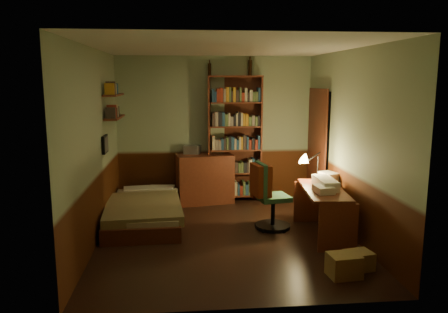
{
  "coord_description": "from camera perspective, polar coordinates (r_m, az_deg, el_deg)",
  "views": [
    {
      "loc": [
        -0.58,
        -5.86,
        2.18
      ],
      "look_at": [
        0.0,
        0.25,
        1.1
      ],
      "focal_mm": 35.0,
      "sensor_mm": 36.0,
      "label": 1
    }
  ],
  "objects": [
    {
      "name": "wall_shelf_upper",
      "position": [
        7.04,
        -14.22,
        7.81
      ],
      "size": [
        0.2,
        0.9,
        0.03
      ],
      "primitive_type": "cube",
      "color": "#5E2818",
      "rests_on": "wall_left"
    },
    {
      "name": "wall_back",
      "position": [
        7.94,
        -1.21,
        3.62
      ],
      "size": [
        3.5,
        0.02,
        2.6
      ],
      "primitive_type": "cube",
      "color": "gray",
      "rests_on": "ground"
    },
    {
      "name": "wall_shelf_lower",
      "position": [
        7.06,
        -14.09,
        4.97
      ],
      "size": [
        0.2,
        0.9,
        0.03
      ],
      "primitive_type": "cube",
      "color": "#5E2818",
      "rests_on": "wall_left"
    },
    {
      "name": "dresser",
      "position": [
        7.83,
        -2.53,
        -2.9
      ],
      "size": [
        1.05,
        0.64,
        0.87
      ],
      "primitive_type": "cube",
      "rotation": [
        0.0,
        0.0,
        0.16
      ],
      "color": "#5E2818",
      "rests_on": "ground"
    },
    {
      "name": "wall_left",
      "position": [
        6.04,
        -16.63,
        1.18
      ],
      "size": [
        0.02,
        4.0,
        2.6
      ],
      "primitive_type": "cube",
      "color": "gray",
      "rests_on": "ground"
    },
    {
      "name": "door_trim",
      "position": [
        7.6,
        11.98,
        0.83
      ],
      "size": [
        0.02,
        0.98,
        2.08
      ],
      "primitive_type": "cube",
      "color": "#471E12",
      "rests_on": "ground"
    },
    {
      "name": "desk",
      "position": [
        6.35,
        12.77,
        -7.12
      ],
      "size": [
        0.65,
        1.32,
        0.68
      ],
      "primitive_type": "cube",
      "rotation": [
        0.0,
        0.0,
        -0.1
      ],
      "color": "#5E2818",
      "rests_on": "ground"
    },
    {
      "name": "bed",
      "position": [
        6.91,
        -10.34,
        -6.03
      ],
      "size": [
        1.11,
        2.01,
        0.59
      ],
      "primitive_type": "cube",
      "rotation": [
        0.0,
        0.0,
        0.03
      ],
      "color": "olive",
      "rests_on": "ground"
    },
    {
      "name": "red_jacket",
      "position": [
        6.11,
        4.85,
        0.22
      ],
      "size": [
        0.35,
        0.44,
        0.46
      ],
      "primitive_type": "cube",
      "rotation": [
        0.0,
        0.0,
        0.43
      ],
      "color": "maroon",
      "rests_on": "office_chair"
    },
    {
      "name": "mini_stereo",
      "position": [
        7.85,
        -4.19,
        0.91
      ],
      "size": [
        0.32,
        0.27,
        0.15
      ],
      "primitive_type": "cube",
      "rotation": [
        0.0,
        0.0,
        -0.24
      ],
      "color": "#B2B2B7",
      "rests_on": "dresser"
    },
    {
      "name": "cardboard_box_a",
      "position": [
        5.21,
        15.4,
        -13.56
      ],
      "size": [
        0.37,
        0.31,
        0.26
      ],
      "primitive_type": "cube",
      "rotation": [
        0.0,
        0.0,
        0.11
      ],
      "color": "#9C8950",
      "rests_on": "ground"
    },
    {
      "name": "ceiling",
      "position": [
        5.9,
        0.24,
        14.16
      ],
      "size": [
        3.5,
        4.0,
        0.02
      ],
      "primitive_type": "cube",
      "color": "silver",
      "rests_on": "wall_back"
    },
    {
      "name": "cardboard_box_b",
      "position": [
        5.45,
        17.16,
        -12.84
      ],
      "size": [
        0.34,
        0.3,
        0.21
      ],
      "primitive_type": "cube",
      "rotation": [
        0.0,
        0.0,
        0.19
      ],
      "color": "#9C8950",
      "rests_on": "ground"
    },
    {
      "name": "desk_lamp",
      "position": [
        6.82,
        12.16,
        -0.7
      ],
      "size": [
        0.21,
        0.21,
        0.52
      ],
      "primitive_type": "cone",
      "rotation": [
        0.0,
        0.0,
        0.43
      ],
      "color": "black",
      "rests_on": "desk"
    },
    {
      "name": "doorway",
      "position": [
        7.61,
        12.23,
        0.84
      ],
      "size": [
        0.06,
        0.9,
        2.0
      ],
      "primitive_type": "cube",
      "color": "black",
      "rests_on": "ground"
    },
    {
      "name": "framed_picture",
      "position": [
        6.62,
        -15.28,
        1.55
      ],
      "size": [
        0.04,
        0.32,
        0.26
      ],
      "primitive_type": "cube",
      "color": "black",
      "rests_on": "wall_left"
    },
    {
      "name": "office_chair",
      "position": [
        6.5,
        6.44,
        -5.44
      ],
      "size": [
        0.52,
        0.48,
        0.92
      ],
      "primitive_type": "cube",
      "rotation": [
        0.0,
        0.0,
        0.18
      ],
      "color": "#316440",
      "rests_on": "ground"
    },
    {
      "name": "bottle_right",
      "position": [
        7.91,
        3.41,
        11.48
      ],
      "size": [
        0.09,
        0.09,
        0.27
      ],
      "primitive_type": "cylinder",
      "rotation": [
        0.0,
        0.0,
        -0.39
      ],
      "color": "black",
      "rests_on": "bookshelf"
    },
    {
      "name": "bookshelf",
      "position": [
        7.84,
        1.49,
        2.26
      ],
      "size": [
        0.99,
        0.4,
        2.26
      ],
      "primitive_type": "cube",
      "rotation": [
        0.0,
        0.0,
        -0.11
      ],
      "color": "#5E2818",
      "rests_on": "ground"
    },
    {
      "name": "wall_front",
      "position": [
        3.99,
        3.09,
        -2.77
      ],
      "size": [
        3.5,
        0.02,
        2.6
      ],
      "primitive_type": "cube",
      "color": "gray",
      "rests_on": "ground"
    },
    {
      "name": "wall_right",
      "position": [
        6.37,
        16.19,
        1.64
      ],
      "size": [
        0.02,
        4.0,
        2.6
      ],
      "primitive_type": "cube",
      "color": "gray",
      "rests_on": "ground"
    },
    {
      "name": "bottle_left",
      "position": [
        7.83,
        -1.9,
        11.29
      ],
      "size": [
        0.06,
        0.06,
        0.21
      ],
      "primitive_type": "cylinder",
      "rotation": [
        0.0,
        0.0,
        -0.08
      ],
      "color": "black",
      "rests_on": "bookshelf"
    },
    {
      "name": "floor",
      "position": [
        6.28,
        0.22,
        -10.42
      ],
      "size": [
        3.5,
        4.0,
        0.02
      ],
      "primitive_type": "cube",
      "color": "black",
      "rests_on": "ground"
    },
    {
      "name": "paper_stack",
      "position": [
        6.84,
        13.49,
        -2.49
      ],
      "size": [
        0.3,
        0.34,
        0.11
      ],
      "primitive_type": "cube",
      "rotation": [
        0.0,
        0.0,
        0.39
      ],
      "color": "silver",
      "rests_on": "desk"
    }
  ]
}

